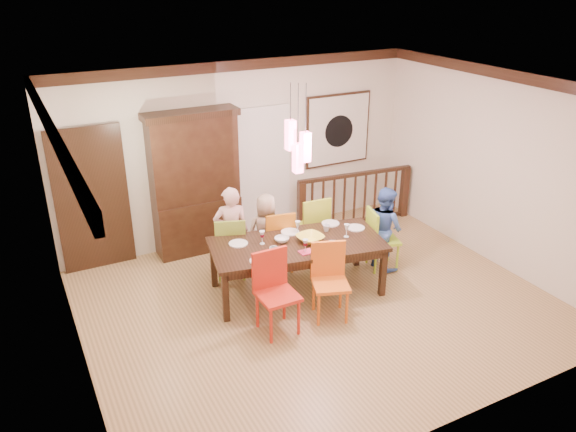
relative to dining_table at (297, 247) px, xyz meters
name	(u,v)px	position (x,y,z in m)	size (l,w,h in m)	color
floor	(318,303)	(0.09, -0.43, -0.67)	(6.00, 6.00, 0.00)	#967548
ceiling	(323,88)	(0.09, -0.43, 2.23)	(6.00, 6.00, 0.00)	white
wall_back	(242,152)	(0.09, 2.07, 0.78)	(6.00, 6.00, 0.00)	beige
wall_left	(69,257)	(-2.91, -0.43, 0.78)	(5.00, 5.00, 0.00)	beige
wall_right	(495,169)	(3.09, -0.43, 0.78)	(5.00, 5.00, 0.00)	beige
crown_molding	(323,95)	(0.09, -0.43, 2.15)	(6.00, 5.00, 0.16)	black
panel_door	(92,202)	(-2.31, 2.02, 0.38)	(1.04, 0.07, 2.24)	black
white_doorway	(263,172)	(0.44, 2.03, 0.38)	(0.97, 0.05, 2.22)	silver
painting	(338,130)	(1.89, 2.03, 0.92)	(1.25, 0.06, 1.25)	black
pendant_cluster	(298,146)	(0.00, 0.00, 1.43)	(0.27, 0.21, 1.14)	#FF4C75
dining_table	(297,247)	(0.00, 0.00, 0.00)	(2.50, 1.49, 0.75)	black
chair_far_left	(231,242)	(-0.65, 0.82, -0.13)	(0.56, 0.56, 0.96)	#8EB137
chair_far_mid	(277,235)	(0.03, 0.69, -0.12)	(0.51, 0.51, 0.97)	#BD6714
chair_far_right	(311,222)	(0.68, 0.83, -0.09)	(0.48, 0.48, 1.02)	#B6CC2B
chair_near_left	(278,289)	(-0.67, -0.74, -0.08)	(0.48, 0.48, 1.04)	red
chair_near_mid	(331,278)	(0.07, -0.77, -0.11)	(0.57, 0.57, 0.99)	orange
chair_end_right	(384,235)	(1.46, 0.00, -0.13)	(0.52, 0.52, 0.95)	#A8D229
china_hutch	(195,183)	(-0.79, 1.86, 0.46)	(1.43, 0.46, 2.26)	black
balustrade	(355,198)	(1.96, 1.52, -0.18)	(2.16, 0.29, 0.96)	black
person_far_left	(231,233)	(-0.64, 0.81, 0.02)	(0.51, 0.33, 1.39)	#F9BFBD
person_far_mid	(267,232)	(-0.09, 0.79, -0.08)	(0.58, 0.38, 1.18)	#CAB198
person_end_right	(384,228)	(1.49, 0.04, -0.04)	(0.62, 0.48, 1.27)	#476EC7
serving_bowl	(310,238)	(0.18, -0.04, 0.12)	(0.35, 0.35, 0.09)	#F6E146
small_bowl	(282,240)	(-0.17, 0.12, 0.11)	(0.20, 0.20, 0.06)	white
cup_left	(274,251)	(-0.43, -0.18, 0.13)	(0.13, 0.13, 0.11)	silver
cup_right	(326,228)	(0.54, 0.13, 0.12)	(0.10, 0.10, 0.10)	silver
plate_far_left	(238,244)	(-0.73, 0.33, 0.08)	(0.26, 0.26, 0.01)	white
plate_far_mid	(290,232)	(0.06, 0.33, 0.08)	(0.26, 0.26, 0.01)	white
plate_far_right	(330,223)	(0.72, 0.31, 0.08)	(0.26, 0.26, 0.01)	white
plate_near_left	(260,261)	(-0.68, -0.25, 0.08)	(0.26, 0.26, 0.01)	white
plate_near_mid	(334,245)	(0.40, -0.30, 0.08)	(0.26, 0.26, 0.01)	white
plate_end_right	(356,228)	(0.96, 0.02, 0.08)	(0.26, 0.26, 0.01)	white
wine_glass_a	(262,237)	(-0.44, 0.18, 0.17)	(0.08, 0.08, 0.19)	#590C19
wine_glass_b	(298,227)	(0.14, 0.24, 0.17)	(0.08, 0.08, 0.19)	silver
wine_glass_c	(305,246)	(-0.05, -0.31, 0.17)	(0.08, 0.08, 0.19)	#590C19
wine_glass_d	(347,231)	(0.69, -0.16, 0.17)	(0.08, 0.08, 0.19)	silver
napkin	(306,252)	(-0.03, -0.31, 0.08)	(0.18, 0.14, 0.01)	#D83359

